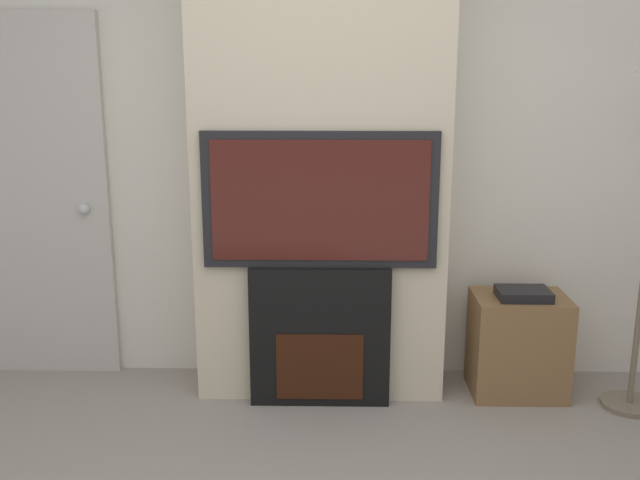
{
  "coord_description": "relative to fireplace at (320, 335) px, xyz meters",
  "views": [
    {
      "loc": [
        0.07,
        -1.82,
        1.7
      ],
      "look_at": [
        0.0,
        1.61,
        0.87
      ],
      "focal_mm": 40.0,
      "sensor_mm": 36.0,
      "label": 1
    }
  ],
  "objects": [
    {
      "name": "chimney_breast",
      "position": [
        0.0,
        0.2,
        0.99
      ],
      "size": [
        1.28,
        0.39,
        2.7
      ],
      "color": "beige",
      "rests_on": "ground_plane"
    },
    {
      "name": "television",
      "position": [
        0.0,
        -0.0,
        0.7
      ],
      "size": [
        1.15,
        0.07,
        0.67
      ],
      "color": "black",
      "rests_on": "fireplace"
    },
    {
      "name": "entry_door",
      "position": [
        -1.58,
        0.37,
        0.63
      ],
      "size": [
        0.83,
        0.09,
        1.99
      ],
      "color": "#BCB7AD",
      "rests_on": "ground_plane"
    },
    {
      "name": "wall_back",
      "position": [
        0.0,
        0.42,
        0.99
      ],
      "size": [
        6.0,
        0.06,
        2.7
      ],
      "color": "silver",
      "rests_on": "ground_plane"
    },
    {
      "name": "media_stand",
      "position": [
        1.05,
        0.13,
        -0.09
      ],
      "size": [
        0.48,
        0.36,
        0.59
      ],
      "color": "brown",
      "rests_on": "ground_plane"
    },
    {
      "name": "fireplace",
      "position": [
        0.0,
        0.0,
        0.0
      ],
      "size": [
        0.71,
        0.15,
        0.73
      ],
      "color": "black",
      "rests_on": "ground_plane"
    }
  ]
}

